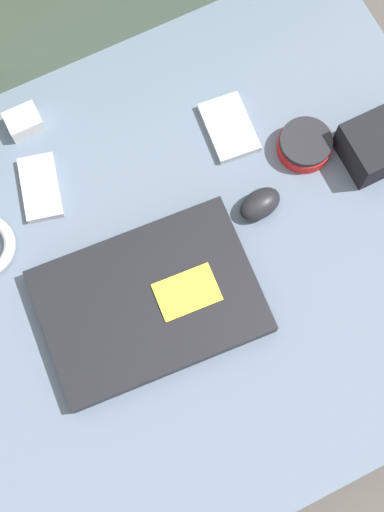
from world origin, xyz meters
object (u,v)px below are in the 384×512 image
(computer_mouse, at_px, (260,204))
(charger_brick, at_px, (24,122))
(phone_silver, at_px, (229,127))
(phone_black, at_px, (40,188))
(speaker_puck, at_px, (305,145))
(camera_pouch, at_px, (382,142))
(laptop, at_px, (150,302))

(computer_mouse, distance_m, charger_brick, 0.39)
(phone_silver, height_order, phone_black, same)
(speaker_puck, distance_m, camera_pouch, 0.12)
(speaker_puck, height_order, phone_silver, speaker_puck)
(computer_mouse, xyz_separation_m, charger_brick, (-0.27, 0.29, -0.00))
(speaker_puck, bearing_deg, charger_brick, 148.65)
(camera_pouch, bearing_deg, phone_silver, 144.59)
(camera_pouch, height_order, charger_brick, camera_pouch)
(speaker_puck, relative_size, phone_silver, 0.76)
(computer_mouse, bearing_deg, camera_pouch, -7.14)
(phone_black, xyz_separation_m, charger_brick, (0.02, 0.11, 0.01))
(speaker_puck, bearing_deg, camera_pouch, -27.90)
(phone_black, xyz_separation_m, camera_pouch, (0.50, -0.18, 0.03))
(charger_brick, bearing_deg, speaker_puck, -31.35)
(laptop, xyz_separation_m, charger_brick, (-0.05, 0.35, 0.00))
(laptop, relative_size, charger_brick, 6.23)
(computer_mouse, distance_m, speaker_puck, 0.12)
(speaker_puck, xyz_separation_m, camera_pouch, (0.10, -0.05, 0.02))
(phone_black, bearing_deg, charger_brick, 93.75)
(laptop, distance_m, camera_pouch, 0.43)
(laptop, relative_size, phone_silver, 2.95)
(camera_pouch, distance_m, charger_brick, 0.56)
(laptop, height_order, phone_silver, laptop)
(laptop, height_order, charger_brick, laptop)
(speaker_puck, xyz_separation_m, charger_brick, (-0.38, 0.23, -0.00))
(laptop, distance_m, phone_silver, 0.31)
(laptop, height_order, speaker_puck, same)
(laptop, bearing_deg, computer_mouse, 20.37)
(speaker_puck, xyz_separation_m, phone_silver, (-0.09, 0.08, -0.01))
(laptop, distance_m, charger_brick, 0.35)
(computer_mouse, height_order, phone_black, computer_mouse)
(laptop, distance_m, speaker_puck, 0.35)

